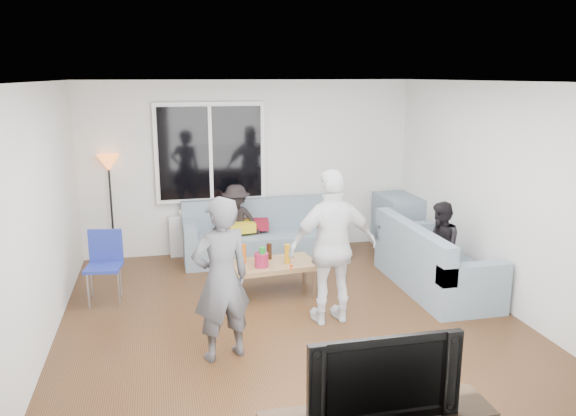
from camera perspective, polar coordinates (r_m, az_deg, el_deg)
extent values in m
cube|color=#56351C|center=(6.45, 0.32, -11.43)|extent=(5.00, 5.50, 0.04)
cube|color=white|center=(5.86, 0.36, 12.74)|extent=(5.00, 5.50, 0.04)
cube|color=silver|center=(8.69, -3.83, 4.11)|extent=(5.00, 0.04, 2.60)
cube|color=silver|center=(3.50, 10.88, -10.00)|extent=(5.00, 0.04, 2.60)
cube|color=silver|center=(5.98, -23.87, -1.15)|extent=(0.04, 5.50, 2.60)
cube|color=silver|center=(7.02, 20.80, 1.10)|extent=(0.04, 5.50, 2.60)
cube|color=white|center=(8.50, -7.79, 5.53)|extent=(1.62, 0.06, 1.47)
cube|color=black|center=(8.46, -7.76, 5.49)|extent=(1.50, 0.02, 1.35)
cube|color=white|center=(8.45, -7.76, 5.48)|extent=(0.05, 0.03, 1.35)
cube|color=silver|center=(8.71, -7.51, -2.62)|extent=(1.30, 0.12, 0.62)
imported|color=#326F2C|center=(8.59, -6.25, 0.46)|extent=(0.18, 0.15, 0.33)
imported|color=white|center=(8.56, -10.37, -0.28)|extent=(0.18, 0.18, 0.17)
cube|color=slate|center=(9.08, 11.80, -1.38)|extent=(0.85, 0.85, 0.85)
cube|color=gold|center=(8.32, -4.78, -1.88)|extent=(0.42, 0.37, 0.14)
cube|color=maroon|center=(8.43, -3.20, -1.65)|extent=(0.40, 0.35, 0.13)
cube|color=#9A734A|center=(7.13, -1.76, -7.03)|extent=(1.15, 0.70, 0.40)
cylinder|color=maroon|center=(6.91, -2.68, -5.23)|extent=(0.17, 0.17, 0.17)
imported|color=#46474B|center=(5.42, -6.70, -7.10)|extent=(0.67, 0.54, 1.59)
imported|color=silver|center=(6.17, 4.54, -3.95)|extent=(1.03, 0.49, 1.70)
imported|color=black|center=(7.35, 14.98, -3.81)|extent=(0.57, 0.66, 1.15)
imported|color=black|center=(8.34, -5.20, -1.47)|extent=(0.81, 0.61, 1.12)
imported|color=black|center=(3.98, 9.14, -15.93)|extent=(1.05, 0.14, 0.60)
cylinder|color=#C68611|center=(7.02, -0.07, -4.60)|extent=(0.07, 0.07, 0.24)
cylinder|color=#C6520B|center=(7.04, -4.52, -4.59)|extent=(0.07, 0.07, 0.24)
cylinder|color=#188523|center=(6.89, -2.59, -4.94)|extent=(0.08, 0.08, 0.25)
cylinder|color=black|center=(7.18, -1.90, -4.34)|extent=(0.07, 0.07, 0.21)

